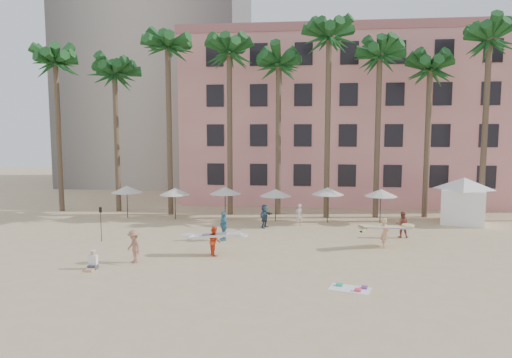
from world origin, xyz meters
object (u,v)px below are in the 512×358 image
object	(u,v)px
carrier_white	(214,240)
carrier_yellow	(385,231)
pink_hotel	(361,121)
cabana	(463,196)

from	to	relation	value
carrier_white	carrier_yellow	bearing A→B (deg)	15.47
carrier_white	pink_hotel	bearing A→B (deg)	65.38
cabana	carrier_white	world-z (taller)	cabana
cabana	carrier_white	distance (m)	20.34
cabana	carrier_white	xyz separation A→B (m)	(-17.09, -10.96, -1.17)
pink_hotel	carrier_white	bearing A→B (deg)	-114.62
carrier_yellow	cabana	bearing A→B (deg)	48.80
carrier_white	cabana	bearing A→B (deg)	32.66
pink_hotel	cabana	bearing A→B (deg)	-63.54
pink_hotel	cabana	distance (m)	15.31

